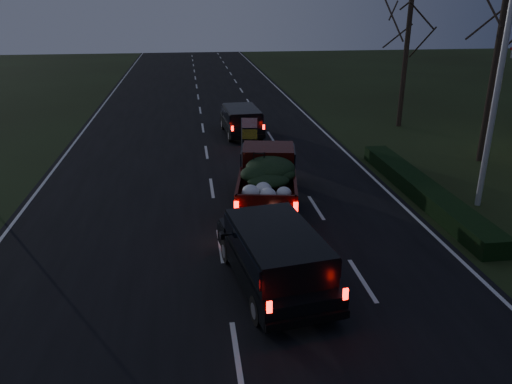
{
  "coord_description": "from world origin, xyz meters",
  "views": [
    {
      "loc": [
        -0.75,
        -13.52,
        6.98
      ],
      "look_at": [
        1.23,
        1.03,
        1.3
      ],
      "focal_mm": 35.0,
      "sensor_mm": 36.0,
      "label": 1
    }
  ],
  "objects_px": {
    "lead_suv": "(242,118)",
    "pickup_truck": "(268,175)",
    "rear_suv": "(276,252)",
    "light_pole": "(504,49)"
  },
  "relations": [
    {
      "from": "pickup_truck",
      "to": "light_pole",
      "type": "bearing_deg",
      "value": -0.02
    },
    {
      "from": "light_pole",
      "to": "pickup_truck",
      "type": "distance_m",
      "value": 8.84
    },
    {
      "from": "lead_suv",
      "to": "pickup_truck",
      "type": "bearing_deg",
      "value": -93.99
    },
    {
      "from": "lead_suv",
      "to": "rear_suv",
      "type": "xyz_separation_m",
      "value": [
        -0.82,
        -15.61,
        0.08
      ]
    },
    {
      "from": "light_pole",
      "to": "lead_suv",
      "type": "relative_size",
      "value": 2.07
    },
    {
      "from": "lead_suv",
      "to": "rear_suv",
      "type": "distance_m",
      "value": 15.63
    },
    {
      "from": "pickup_truck",
      "to": "rear_suv",
      "type": "relative_size",
      "value": 1.14
    },
    {
      "from": "light_pole",
      "to": "lead_suv",
      "type": "distance_m",
      "value": 14.12
    },
    {
      "from": "pickup_truck",
      "to": "rear_suv",
      "type": "bearing_deg",
      "value": -87.02
    },
    {
      "from": "lead_suv",
      "to": "rear_suv",
      "type": "relative_size",
      "value": 0.9
    }
  ]
}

